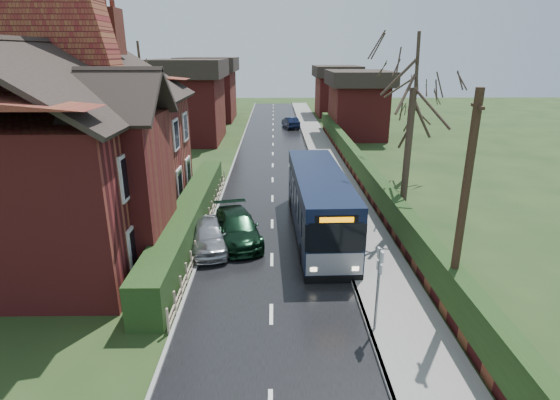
{
  "coord_description": "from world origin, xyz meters",
  "views": [
    {
      "loc": [
        0.12,
        -14.45,
        8.25
      ],
      "look_at": [
        0.38,
        4.5,
        1.8
      ],
      "focal_mm": 28.0,
      "sensor_mm": 36.0,
      "label": 1
    }
  ],
  "objects_px": {
    "brick_house": "(75,144)",
    "telegraph_pole": "(463,211)",
    "bus": "(319,204)",
    "bus_stop_sign": "(379,278)",
    "car_silver": "(208,236)",
    "car_green": "(237,227)"
  },
  "relations": [
    {
      "from": "brick_house",
      "to": "bus_stop_sign",
      "type": "xyz_separation_m",
      "value": [
        11.93,
        -7.78,
        -2.5
      ]
    },
    {
      "from": "bus",
      "to": "brick_house",
      "type": "bearing_deg",
      "value": 178.83
    },
    {
      "from": "bus",
      "to": "telegraph_pole",
      "type": "distance_m",
      "value": 8.22
    },
    {
      "from": "car_silver",
      "to": "car_green",
      "type": "bearing_deg",
      "value": 24.78
    },
    {
      "from": "car_silver",
      "to": "brick_house",
      "type": "bearing_deg",
      "value": 152.61
    },
    {
      "from": "car_green",
      "to": "bus_stop_sign",
      "type": "height_order",
      "value": "bus_stop_sign"
    },
    {
      "from": "brick_house",
      "to": "car_green",
      "type": "relative_size",
      "value": 3.23
    },
    {
      "from": "bus",
      "to": "car_green",
      "type": "height_order",
      "value": "bus"
    },
    {
      "from": "bus_stop_sign",
      "to": "car_silver",
      "type": "bearing_deg",
      "value": 129.16
    },
    {
      "from": "brick_house",
      "to": "bus",
      "type": "bearing_deg",
      "value": 0.44
    },
    {
      "from": "brick_house",
      "to": "telegraph_pole",
      "type": "distance_m",
      "value": 16.13
    },
    {
      "from": "bus_stop_sign",
      "to": "brick_house",
      "type": "bearing_deg",
      "value": 141.61
    },
    {
      "from": "car_green",
      "to": "bus_stop_sign",
      "type": "distance_m",
      "value": 8.58
    },
    {
      "from": "brick_house",
      "to": "car_silver",
      "type": "relative_size",
      "value": 3.85
    },
    {
      "from": "bus",
      "to": "bus_stop_sign",
      "type": "distance_m",
      "value": 7.93
    },
    {
      "from": "car_green",
      "to": "bus",
      "type": "bearing_deg",
      "value": -0.95
    },
    {
      "from": "bus_stop_sign",
      "to": "telegraph_pole",
      "type": "relative_size",
      "value": 0.39
    },
    {
      "from": "car_silver",
      "to": "bus_stop_sign",
      "type": "relative_size",
      "value": 1.33
    },
    {
      "from": "car_green",
      "to": "telegraph_pole",
      "type": "xyz_separation_m",
      "value": [
        7.4,
        -6.19,
        3.05
      ]
    },
    {
      "from": "bus",
      "to": "telegraph_pole",
      "type": "height_order",
      "value": "telegraph_pole"
    },
    {
      "from": "brick_house",
      "to": "telegraph_pole",
      "type": "bearing_deg",
      "value": -25.6
    },
    {
      "from": "brick_house",
      "to": "telegraph_pole",
      "type": "relative_size",
      "value": 1.99
    }
  ]
}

